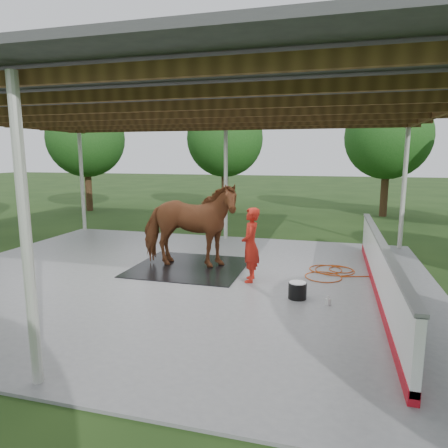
% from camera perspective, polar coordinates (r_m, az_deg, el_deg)
% --- Properties ---
extents(ground, '(100.00, 100.00, 0.00)m').
position_cam_1_polar(ground, '(9.81, -6.94, -7.76)').
color(ground, '#1E3814').
extents(concrete_slab, '(12.00, 10.00, 0.05)m').
position_cam_1_polar(concrete_slab, '(9.80, -6.94, -7.62)').
color(concrete_slab, slate).
rests_on(concrete_slab, ground).
extents(pavilion_structure, '(12.60, 10.60, 4.05)m').
position_cam_1_polar(pavilion_structure, '(9.41, -7.46, 15.94)').
color(pavilion_structure, beige).
rests_on(pavilion_structure, ground).
extents(dasher_board, '(0.16, 8.00, 1.15)m').
position_cam_1_polar(dasher_board, '(9.02, 21.34, -6.02)').
color(dasher_board, '#AC0E1B').
rests_on(dasher_board, concrete_slab).
extents(tree_belt, '(28.00, 28.00, 5.80)m').
position_cam_1_polar(tree_belt, '(10.12, -3.79, 14.55)').
color(tree_belt, '#382314').
rests_on(tree_belt, ground).
extents(rubber_mat, '(2.84, 2.66, 0.02)m').
position_cam_1_polar(rubber_mat, '(10.55, -4.97, -6.12)').
color(rubber_mat, black).
rests_on(rubber_mat, concrete_slab).
extents(horse, '(2.70, 1.43, 2.19)m').
position_cam_1_polar(horse, '(10.30, -5.06, -0.18)').
color(horse, brown).
rests_on(horse, rubber_mat).
extents(handler, '(0.49, 0.68, 1.73)m').
position_cam_1_polar(handler, '(9.21, 3.82, -2.98)').
color(handler, red).
rests_on(handler, concrete_slab).
extents(wash_bucket, '(0.37, 0.37, 0.34)m').
position_cam_1_polar(wash_bucket, '(8.40, 10.45, -9.27)').
color(wash_bucket, black).
rests_on(wash_bucket, concrete_slab).
extents(soap_bottle_a, '(0.12, 0.12, 0.26)m').
position_cam_1_polar(soap_bottle_a, '(8.80, 10.16, -8.69)').
color(soap_bottle_a, silver).
rests_on(soap_bottle_a, concrete_slab).
extents(soap_bottle_b, '(0.12, 0.12, 0.19)m').
position_cam_1_polar(soap_bottle_b, '(8.21, 14.64, -10.50)').
color(soap_bottle_b, '#338CD8').
rests_on(soap_bottle_b, concrete_slab).
extents(hose_coil, '(2.11, 1.57, 0.02)m').
position_cam_1_polar(hose_coil, '(10.42, 14.98, -6.61)').
color(hose_coil, '#A53D0B').
rests_on(hose_coil, concrete_slab).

